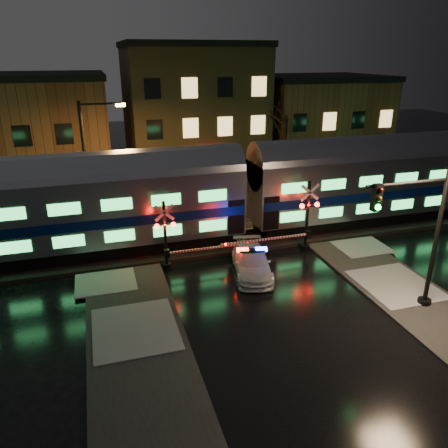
{
  "coord_description": "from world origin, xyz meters",
  "views": [
    {
      "loc": [
        -7.41,
        -19.01,
        11.01
      ],
      "look_at": [
        -0.89,
        2.5,
        2.2
      ],
      "focal_mm": 35.0,
      "sensor_mm": 36.0,
      "label": 1
    }
  ],
  "objects_px": {
    "police_car": "(252,262)",
    "crossing_signal_left": "(173,242)",
    "streetlight": "(90,160)",
    "traffic_light": "(418,240)",
    "crossing_signal_right": "(302,223)"
  },
  "relations": [
    {
      "from": "police_car",
      "to": "crossing_signal_left",
      "type": "bearing_deg",
      "value": 167.61
    },
    {
      "from": "police_car",
      "to": "streetlight",
      "type": "xyz_separation_m",
      "value": [
        -7.67,
        8.5,
        4.17
      ]
    },
    {
      "from": "crossing_signal_left",
      "to": "streetlight",
      "type": "height_order",
      "value": "streetlight"
    },
    {
      "from": "crossing_signal_left",
      "to": "streetlight",
      "type": "distance_m",
      "value": 8.35
    },
    {
      "from": "traffic_light",
      "to": "streetlight",
      "type": "xyz_separation_m",
      "value": [
        -13.27,
        13.88,
        1.36
      ]
    },
    {
      "from": "crossing_signal_left",
      "to": "streetlight",
      "type": "bearing_deg",
      "value": 119.52
    },
    {
      "from": "police_car",
      "to": "crossing_signal_right",
      "type": "height_order",
      "value": "crossing_signal_right"
    },
    {
      "from": "traffic_light",
      "to": "streetlight",
      "type": "bearing_deg",
      "value": 138.11
    },
    {
      "from": "police_car",
      "to": "traffic_light",
      "type": "xyz_separation_m",
      "value": [
        5.59,
        -5.38,
        2.82
      ]
    },
    {
      "from": "crossing_signal_right",
      "to": "streetlight",
      "type": "height_order",
      "value": "streetlight"
    },
    {
      "from": "police_car",
      "to": "crossing_signal_left",
      "type": "relative_size",
      "value": 0.89
    },
    {
      "from": "crossing_signal_right",
      "to": "streetlight",
      "type": "xyz_separation_m",
      "value": [
        -11.44,
        6.69,
        3.07
      ]
    },
    {
      "from": "crossing_signal_right",
      "to": "traffic_light",
      "type": "xyz_separation_m",
      "value": [
        1.83,
        -7.19,
        1.71
      ]
    },
    {
      "from": "police_car",
      "to": "crossing_signal_left",
      "type": "xyz_separation_m",
      "value": [
        -3.88,
        1.8,
        0.93
      ]
    },
    {
      "from": "traffic_light",
      "to": "crossing_signal_left",
      "type": "bearing_deg",
      "value": 147.24
    }
  ]
}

